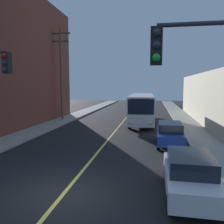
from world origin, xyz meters
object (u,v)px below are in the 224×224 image
parked_car_white (189,174)px  utility_pole_mid (61,70)px  parked_car_blue (170,133)px  city_bus (142,107)px

parked_car_white → utility_pole_mid: utility_pole_mid is taller
parked_car_blue → utility_pole_mid: utility_pole_mid is taller
parked_car_white → utility_pole_mid: size_ratio=0.41×
parked_car_white → parked_car_blue: same height
parked_car_blue → utility_pole_mid: bearing=140.3°
parked_car_white → parked_car_blue: (-0.18, 7.81, 0.00)m
city_bus → utility_pole_mid: utility_pole_mid is taller
city_bus → parked_car_blue: (2.46, -10.08, -0.98)m
city_bus → parked_car_white: size_ratio=2.76×
city_bus → parked_car_blue: size_ratio=2.75×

